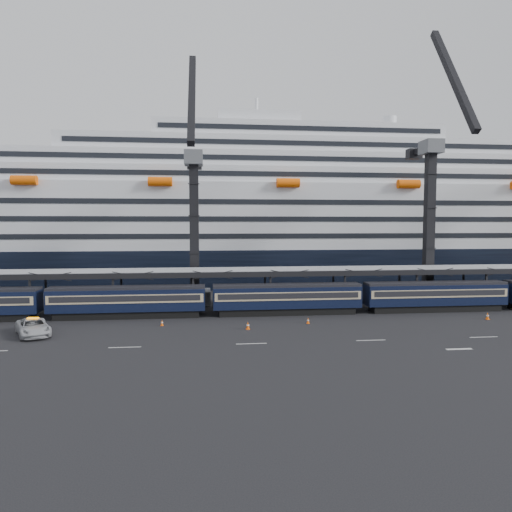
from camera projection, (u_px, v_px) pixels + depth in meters
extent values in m
plane|color=black|center=(375.00, 331.00, 49.68)|extent=(260.00, 260.00, 0.00)
cube|color=beige|center=(125.00, 347.00, 42.91)|extent=(3.00, 0.15, 0.02)
cube|color=beige|center=(251.00, 344.00, 44.21)|extent=(3.00, 0.15, 0.02)
cube|color=beige|center=(371.00, 340.00, 45.50)|extent=(3.00, 0.15, 0.02)
cube|color=beige|center=(484.00, 337.00, 46.80)|extent=(3.00, 0.15, 0.02)
cube|color=beige|center=(459.00, 349.00, 42.29)|extent=(2.50, 0.40, 0.02)
cube|color=black|center=(128.00, 314.00, 56.55)|extent=(17.48, 2.40, 0.90)
cube|color=black|center=(128.00, 300.00, 56.42)|extent=(19.00, 2.80, 2.70)
cube|color=tan|center=(128.00, 297.00, 56.40)|extent=(18.62, 2.92, 1.05)
cube|color=black|center=(128.00, 297.00, 56.40)|extent=(17.86, 2.98, 0.70)
cube|color=black|center=(128.00, 288.00, 56.32)|extent=(19.00, 2.50, 0.35)
cube|color=black|center=(287.00, 311.00, 58.71)|extent=(17.48, 2.40, 0.90)
cube|color=black|center=(287.00, 297.00, 58.58)|extent=(19.00, 2.80, 2.70)
cube|color=tan|center=(287.00, 295.00, 58.56)|extent=(18.62, 2.92, 1.05)
cube|color=black|center=(287.00, 294.00, 58.56)|extent=(17.86, 2.98, 0.70)
cube|color=black|center=(287.00, 285.00, 58.48)|extent=(19.00, 2.50, 0.35)
cube|color=black|center=(435.00, 308.00, 60.87)|extent=(17.48, 2.40, 0.90)
cube|color=black|center=(435.00, 294.00, 60.74)|extent=(19.00, 2.80, 2.70)
cube|color=tan|center=(435.00, 292.00, 60.72)|extent=(18.62, 2.92, 1.05)
cube|color=black|center=(435.00, 292.00, 60.72)|extent=(17.86, 2.98, 0.70)
cube|color=black|center=(435.00, 283.00, 60.64)|extent=(19.00, 2.50, 0.35)
cube|color=gray|center=(339.00, 269.00, 63.19)|extent=(130.00, 6.00, 0.25)
cube|color=black|center=(346.00, 273.00, 60.24)|extent=(130.00, 0.25, 0.70)
cube|color=black|center=(333.00, 269.00, 66.19)|extent=(130.00, 0.25, 0.70)
cube|color=black|center=(30.00, 296.00, 56.28)|extent=(0.25, 0.25, 5.40)
cube|color=black|center=(46.00, 290.00, 61.84)|extent=(0.25, 0.25, 5.40)
cube|color=black|center=(113.00, 295.00, 57.36)|extent=(0.25, 0.25, 5.40)
cube|color=black|center=(121.00, 289.00, 62.92)|extent=(0.25, 0.25, 5.40)
cube|color=black|center=(193.00, 294.00, 58.44)|extent=(0.25, 0.25, 5.40)
cube|color=black|center=(194.00, 288.00, 64.00)|extent=(0.25, 0.25, 5.40)
cube|color=black|center=(270.00, 292.00, 59.52)|extent=(0.25, 0.25, 5.40)
cube|color=black|center=(265.00, 286.00, 65.08)|extent=(0.25, 0.25, 5.40)
cube|color=black|center=(345.00, 291.00, 60.60)|extent=(0.25, 0.25, 5.40)
cube|color=black|center=(333.00, 285.00, 66.16)|extent=(0.25, 0.25, 5.40)
cube|color=black|center=(417.00, 290.00, 61.68)|extent=(0.25, 0.25, 5.40)
cube|color=black|center=(399.00, 284.00, 67.24)|extent=(0.25, 0.25, 5.40)
cube|color=black|center=(486.00, 289.00, 62.76)|extent=(0.25, 0.25, 5.40)
cube|color=black|center=(463.00, 284.00, 68.32)|extent=(0.25, 0.25, 5.40)
cube|color=black|center=(295.00, 263.00, 95.06)|extent=(200.00, 28.00, 7.00)
cube|color=silver|center=(295.00, 217.00, 94.40)|extent=(190.00, 26.88, 12.00)
cube|color=silver|center=(295.00, 181.00, 93.87)|extent=(160.00, 24.64, 3.00)
cube|color=black|center=(308.00, 174.00, 81.61)|extent=(153.60, 0.12, 0.90)
cube|color=silver|center=(295.00, 166.00, 93.66)|extent=(124.00, 21.84, 3.00)
cube|color=black|center=(307.00, 159.00, 82.78)|extent=(119.04, 0.12, 0.90)
cube|color=silver|center=(295.00, 151.00, 93.45)|extent=(90.00, 19.04, 3.00)
cube|color=black|center=(305.00, 143.00, 83.96)|extent=(86.40, 0.12, 0.90)
cube|color=silver|center=(295.00, 137.00, 93.24)|extent=(56.00, 16.24, 3.00)
cube|color=black|center=(304.00, 128.00, 85.14)|extent=(53.76, 0.12, 0.90)
cube|color=silver|center=(257.00, 123.00, 92.21)|extent=(16.00, 12.00, 2.50)
cylinder|color=silver|center=(390.00, 124.00, 95.19)|extent=(2.80, 2.80, 3.00)
cylinder|color=#FF5D08|center=(24.00, 180.00, 74.89)|extent=(4.00, 1.60, 1.60)
cylinder|color=#FF5D08|center=(160.00, 182.00, 77.26)|extent=(4.00, 1.60, 1.60)
cylinder|color=#FF5D08|center=(288.00, 183.00, 79.64)|extent=(4.00, 1.60, 1.60)
cylinder|color=#FF5D08|center=(408.00, 184.00, 82.01)|extent=(4.00, 1.60, 1.60)
cube|color=#4A4C51|center=(195.00, 297.00, 66.30)|extent=(4.50, 4.50, 2.00)
cube|color=black|center=(194.00, 228.00, 65.60)|extent=(1.30, 1.30, 18.00)
cube|color=#4A4C51|center=(194.00, 158.00, 64.90)|extent=(2.60, 3.20, 2.00)
cube|color=black|center=(192.00, 97.00, 58.68)|extent=(0.90, 12.26, 14.37)
cube|color=black|center=(194.00, 160.00, 67.40)|extent=(0.90, 5.04, 0.90)
cube|color=black|center=(195.00, 164.00, 69.91)|extent=(2.20, 1.60, 1.60)
cube|color=#4A4C51|center=(427.00, 294.00, 69.08)|extent=(4.50, 4.50, 2.00)
cube|color=black|center=(429.00, 221.00, 68.32)|extent=(1.30, 1.30, 20.00)
cube|color=#4A4C51|center=(431.00, 147.00, 67.55)|extent=(2.60, 3.20, 2.00)
cube|color=black|center=(454.00, 78.00, 61.29)|extent=(0.90, 12.21, 16.90)
cube|color=black|center=(422.00, 150.00, 70.33)|extent=(0.90, 5.60, 0.90)
cube|color=black|center=(414.00, 154.00, 73.12)|extent=(2.20, 1.60, 1.60)
imported|color=#A6A8AD|center=(33.00, 327.00, 47.50)|extent=(5.39, 6.90, 1.74)
cube|color=#FF5D08|center=(162.00, 325.00, 52.10)|extent=(0.34, 0.34, 0.04)
cone|color=#FF5D08|center=(162.00, 323.00, 52.08)|extent=(0.29, 0.29, 0.65)
cylinder|color=white|center=(162.00, 323.00, 52.08)|extent=(0.24, 0.24, 0.11)
cube|color=#FF5D08|center=(308.00, 323.00, 53.24)|extent=(0.36, 0.36, 0.04)
cone|color=#FF5D08|center=(308.00, 320.00, 53.22)|extent=(0.30, 0.30, 0.68)
cylinder|color=white|center=(308.00, 320.00, 53.22)|extent=(0.25, 0.25, 0.11)
cube|color=#FF5D08|center=(248.00, 329.00, 50.31)|extent=(0.43, 0.43, 0.05)
cone|color=#FF5D08|center=(248.00, 325.00, 50.28)|extent=(0.36, 0.36, 0.82)
cylinder|color=white|center=(248.00, 325.00, 50.28)|extent=(0.31, 0.31, 0.14)
cube|color=#FF5D08|center=(487.00, 319.00, 55.56)|extent=(0.43, 0.43, 0.05)
cone|color=#FF5D08|center=(488.00, 316.00, 55.53)|extent=(0.36, 0.36, 0.82)
cylinder|color=white|center=(488.00, 316.00, 55.53)|extent=(0.31, 0.31, 0.14)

